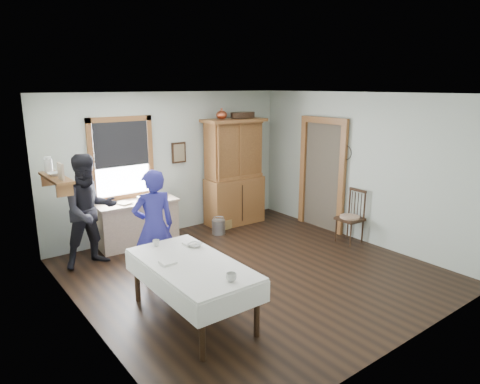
# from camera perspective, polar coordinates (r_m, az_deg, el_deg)

# --- Properties ---
(room) EXTENTS (5.01, 5.01, 2.70)m
(room) POSITION_cam_1_polar(r_m,az_deg,el_deg) (6.31, 1.79, 0.62)
(room) COLOR black
(room) RESTS_ON ground
(window) EXTENTS (1.18, 0.07, 1.48)m
(window) POSITION_cam_1_polar(r_m,az_deg,el_deg) (7.86, -15.50, 4.85)
(window) COLOR white
(window) RESTS_ON room
(doorway) EXTENTS (0.09, 1.14, 2.22)m
(doorway) POSITION_cam_1_polar(r_m,az_deg,el_deg) (8.62, 10.93, 2.75)
(doorway) COLOR #4E4538
(doorway) RESTS_ON room
(wall_shelf) EXTENTS (0.24, 1.00, 0.44)m
(wall_shelf) POSITION_cam_1_polar(r_m,az_deg,el_deg) (6.59, -23.46, 2.01)
(wall_shelf) COLOR #98612F
(wall_shelf) RESTS_ON room
(framed_picture) EXTENTS (0.30, 0.04, 0.40)m
(framed_picture) POSITION_cam_1_polar(r_m,az_deg,el_deg) (8.36, -8.14, 5.21)
(framed_picture) COLOR #301F11
(framed_picture) RESTS_ON room
(rug_beater) EXTENTS (0.01, 0.27, 0.27)m
(rug_beater) POSITION_cam_1_polar(r_m,az_deg,el_deg) (8.17, 13.96, 5.95)
(rug_beater) COLOR black
(rug_beater) RESTS_ON room
(work_counter) EXTENTS (1.45, 0.63, 0.81)m
(work_counter) POSITION_cam_1_polar(r_m,az_deg,el_deg) (7.90, -13.42, -4.09)
(work_counter) COLOR #C9A98B
(work_counter) RESTS_ON room
(china_hutch) EXTENTS (1.30, 0.66, 2.17)m
(china_hutch) POSITION_cam_1_polar(r_m,az_deg,el_deg) (8.76, -0.77, 2.66)
(china_hutch) COLOR #98612F
(china_hutch) RESTS_ON room
(dining_table) EXTENTS (0.98, 1.84, 0.73)m
(dining_table) POSITION_cam_1_polar(r_m,az_deg,el_deg) (5.42, -6.38, -12.87)
(dining_table) COLOR white
(dining_table) RESTS_ON room
(spindle_chair) EXTENTS (0.46, 0.46, 0.99)m
(spindle_chair) POSITION_cam_1_polar(r_m,az_deg,el_deg) (8.05, 14.46, -3.16)
(spindle_chair) COLOR #301F11
(spindle_chair) RESTS_ON room
(pail) EXTENTS (0.33, 0.33, 0.28)m
(pail) POSITION_cam_1_polar(r_m,az_deg,el_deg) (8.35, -2.87, -4.66)
(pail) COLOR #979B9F
(pail) RESTS_ON room
(wicker_basket) EXTENTS (0.35, 0.27, 0.19)m
(wicker_basket) POSITION_cam_1_polar(r_m,az_deg,el_deg) (8.72, -1.77, -4.13)
(wicker_basket) COLOR olive
(wicker_basket) RESTS_ON room
(woman_blue) EXTENTS (0.62, 0.46, 1.56)m
(woman_blue) POSITION_cam_1_polar(r_m,az_deg,el_deg) (6.30, -11.38, -5.08)
(woman_blue) COLOR navy
(woman_blue) RESTS_ON room
(figure_dark) EXTENTS (0.83, 0.66, 1.67)m
(figure_dark) POSITION_cam_1_polar(r_m,az_deg,el_deg) (7.13, -19.34, -2.89)
(figure_dark) COLOR black
(figure_dark) RESTS_ON room
(table_cup_a) EXTENTS (0.16, 0.16, 0.09)m
(table_cup_a) POSITION_cam_1_polar(r_m,az_deg,el_deg) (4.75, -1.18, -11.27)
(table_cup_a) COLOR silver
(table_cup_a) RESTS_ON dining_table
(table_cup_b) EXTENTS (0.12, 0.12, 0.09)m
(table_cup_b) POSITION_cam_1_polar(r_m,az_deg,el_deg) (5.82, -11.13, -6.69)
(table_cup_b) COLOR silver
(table_cup_b) RESTS_ON dining_table
(table_bowl) EXTENTS (0.26, 0.26, 0.05)m
(table_bowl) POSITION_cam_1_polar(r_m,az_deg,el_deg) (5.74, -6.01, -7.01)
(table_bowl) COLOR silver
(table_bowl) RESTS_ON dining_table
(counter_book) EXTENTS (0.25, 0.29, 0.02)m
(counter_book) POSITION_cam_1_polar(r_m,az_deg,el_deg) (7.62, -15.90, -1.61)
(counter_book) COLOR #7A6C51
(counter_book) RESTS_ON work_counter
(counter_bowl) EXTENTS (0.26, 0.26, 0.06)m
(counter_bowl) POSITION_cam_1_polar(r_m,az_deg,el_deg) (7.78, -11.98, -0.92)
(counter_bowl) COLOR silver
(counter_bowl) RESTS_ON work_counter
(shelf_bowl) EXTENTS (0.22, 0.22, 0.05)m
(shelf_bowl) POSITION_cam_1_polar(r_m,az_deg,el_deg) (6.59, -23.50, 2.24)
(shelf_bowl) COLOR silver
(shelf_bowl) RESTS_ON wall_shelf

